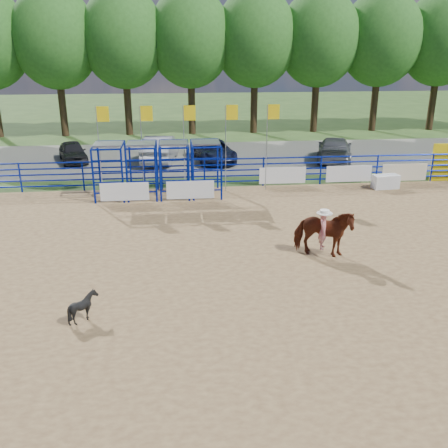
% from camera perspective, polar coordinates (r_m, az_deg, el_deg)
% --- Properties ---
extents(ground, '(120.00, 120.00, 0.00)m').
position_cam_1_polar(ground, '(16.11, 0.02, -5.58)').
color(ground, '#385522').
rests_on(ground, ground).
extents(arena_dirt, '(30.00, 20.00, 0.02)m').
position_cam_1_polar(arena_dirt, '(16.10, 0.02, -5.55)').
color(arena_dirt, olive).
rests_on(arena_dirt, ground).
extents(gravel_strip, '(40.00, 10.00, 0.01)m').
position_cam_1_polar(gravel_strip, '(32.24, -3.01, 7.58)').
color(gravel_strip, slate).
rests_on(gravel_strip, ground).
extents(announcer_table, '(1.34, 0.73, 0.69)m').
position_cam_1_polar(announcer_table, '(26.46, 17.97, 4.63)').
color(announcer_table, silver).
rests_on(announcer_table, arena_dirt).
extents(horse_and_rider, '(2.21, 1.57, 2.31)m').
position_cam_1_polar(horse_and_rider, '(17.28, 11.27, -0.82)').
color(horse_and_rider, maroon).
rests_on(horse_and_rider, arena_dirt).
extents(calf, '(0.76, 0.68, 0.81)m').
position_cam_1_polar(calf, '(13.81, -15.78, -9.08)').
color(calf, black).
rests_on(calf, arena_dirt).
extents(car_a, '(2.47, 3.90, 1.24)m').
position_cam_1_polar(car_a, '(32.29, -16.90, 7.90)').
color(car_a, black).
rests_on(car_a, gravel_strip).
extents(car_b, '(2.34, 5.08, 1.61)m').
position_cam_1_polar(car_b, '(31.21, -7.30, 8.55)').
color(car_b, gray).
rests_on(car_b, gravel_strip).
extents(car_c, '(2.76, 4.91, 1.29)m').
position_cam_1_polar(car_c, '(31.07, -1.18, 8.36)').
color(car_c, '#141933').
rests_on(car_c, gravel_strip).
extents(car_d, '(3.47, 5.37, 1.45)m').
position_cam_1_polar(car_d, '(31.94, 12.52, 8.35)').
color(car_d, '#5B5B5D').
rests_on(car_d, gravel_strip).
extents(perimeter_fence, '(30.10, 20.10, 1.50)m').
position_cam_1_polar(perimeter_fence, '(15.80, 0.02, -3.13)').
color(perimeter_fence, '#061993').
rests_on(perimeter_fence, ground).
extents(chute_assembly, '(19.32, 2.41, 4.20)m').
position_cam_1_polar(chute_assembly, '(23.98, -6.65, 6.17)').
color(chute_assembly, '#061993').
rests_on(chute_assembly, ground).
extents(treeline, '(56.40, 6.40, 11.24)m').
position_cam_1_polar(treeline, '(40.47, -3.89, 20.85)').
color(treeline, '#3F2B19').
rests_on(treeline, ground).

